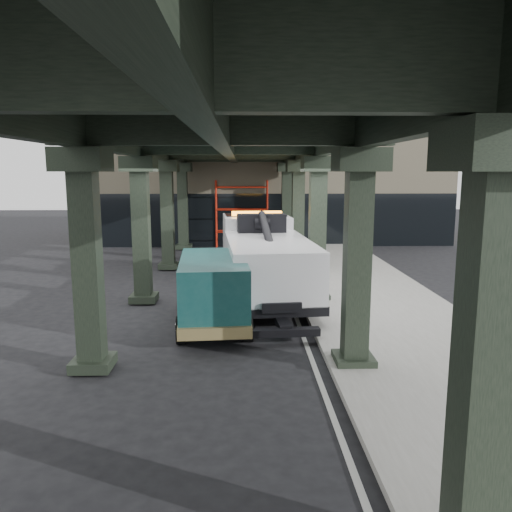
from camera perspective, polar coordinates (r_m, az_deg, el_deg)
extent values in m
plane|color=black|center=(15.60, -1.64, -7.15)|extent=(90.00, 90.00, 0.00)
cube|color=gray|center=(18.06, 12.84, -4.80)|extent=(5.00, 40.00, 0.15)
cube|color=silver|center=(17.60, 3.93, -5.19)|extent=(0.12, 38.00, 0.01)
cube|color=black|center=(5.91, 24.80, -11.07)|extent=(0.55, 0.55, 5.00)
cube|color=black|center=(5.57, 26.45, 11.21)|extent=(1.10, 1.10, 0.50)
cube|color=black|center=(11.41, 11.46, -0.67)|extent=(0.55, 0.55, 5.00)
cube|color=black|center=(11.24, 11.85, 10.70)|extent=(1.10, 1.10, 0.50)
cube|color=black|center=(12.03, 11.09, -11.60)|extent=(0.90, 0.90, 0.24)
cube|color=black|center=(17.24, 7.01, 2.89)|extent=(0.55, 0.55, 5.00)
cube|color=black|center=(17.13, 7.16, 10.39)|extent=(1.10, 1.10, 0.50)
cube|color=black|center=(17.66, 6.85, -4.60)|extent=(0.90, 0.90, 0.24)
cube|color=black|center=(23.16, 4.81, 4.64)|extent=(0.55, 0.55, 5.00)
cube|color=black|center=(23.08, 4.89, 10.21)|extent=(1.10, 1.10, 0.50)
cube|color=black|center=(23.48, 4.73, -1.01)|extent=(0.90, 0.90, 0.24)
cube|color=black|center=(29.12, 3.50, 5.67)|extent=(0.55, 0.55, 5.00)
cube|color=black|center=(29.05, 3.55, 10.10)|extent=(1.10, 1.10, 0.50)
cube|color=black|center=(29.37, 3.46, 1.15)|extent=(0.90, 0.90, 0.24)
cube|color=black|center=(11.63, -18.71, -0.79)|extent=(0.55, 0.55, 5.00)
cube|color=black|center=(11.46, -19.32, 10.34)|extent=(1.10, 1.10, 0.50)
cube|color=black|center=(12.25, -18.11, -11.53)|extent=(0.90, 0.90, 0.24)
cube|color=black|center=(17.39, -12.96, 2.78)|extent=(0.55, 0.55, 5.00)
cube|color=black|center=(17.28, -13.24, 10.20)|extent=(1.10, 1.10, 0.50)
cube|color=black|center=(17.81, -12.68, -4.65)|extent=(0.90, 0.90, 0.24)
cube|color=black|center=(23.28, -10.08, 4.55)|extent=(0.55, 0.55, 5.00)
cube|color=black|center=(23.19, -10.25, 10.09)|extent=(1.10, 1.10, 0.50)
cube|color=black|center=(23.59, -9.92, -1.07)|extent=(0.90, 0.90, 0.24)
cube|color=black|center=(29.21, -8.36, 5.60)|extent=(0.55, 0.55, 5.00)
cube|color=black|center=(29.14, -8.47, 10.01)|extent=(1.10, 1.10, 0.50)
cube|color=black|center=(29.46, -8.25, 1.09)|extent=(0.90, 0.90, 0.24)
cube|color=black|center=(17.16, 7.22, 13.06)|extent=(0.35, 32.00, 1.10)
cube|color=black|center=(17.31, -13.35, 12.85)|extent=(0.35, 32.00, 1.10)
cube|color=black|center=(16.97, -3.11, 13.16)|extent=(0.35, 32.00, 1.10)
cube|color=black|center=(17.03, -3.13, 15.51)|extent=(7.40, 32.00, 0.30)
cube|color=#C6B793|center=(34.99, 1.66, 8.80)|extent=(22.00, 10.00, 8.00)
cylinder|color=#AF1E0E|center=(29.98, -4.52, 4.81)|extent=(0.08, 0.08, 4.00)
cylinder|color=#AF1E0E|center=(29.18, -4.60, 4.68)|extent=(0.08, 0.08, 4.00)
cylinder|color=#AF1E0E|center=(29.97, 1.24, 4.84)|extent=(0.08, 0.08, 4.00)
cylinder|color=#AF1E0E|center=(29.18, 1.31, 4.71)|extent=(0.08, 0.08, 4.00)
cylinder|color=#AF1E0E|center=(30.04, -1.63, 2.93)|extent=(3.00, 0.08, 0.08)
cylinder|color=#AF1E0E|center=(29.92, -1.64, 5.40)|extent=(3.00, 0.08, 0.08)
cylinder|color=#AF1E0E|center=(29.85, -1.66, 7.89)|extent=(3.00, 0.08, 0.08)
cube|color=black|center=(17.84, 0.95, -2.41)|extent=(1.73, 8.42, 0.28)
cube|color=silver|center=(20.46, 0.02, 1.84)|extent=(2.81, 2.86, 2.01)
cube|color=silver|center=(21.70, -0.30, 0.79)|extent=(2.67, 0.97, 1.00)
cube|color=black|center=(20.67, -0.06, 3.47)|extent=(2.55, 1.63, 0.95)
cube|color=silver|center=(16.46, 1.49, -0.87)|extent=(3.08, 5.75, 1.56)
cube|color=orange|center=(20.12, 0.08, 4.89)|extent=(2.02, 0.46, 0.18)
cube|color=black|center=(18.49, 0.62, 3.78)|extent=(1.83, 0.80, 0.67)
cylinder|color=black|center=(16.54, 1.40, 2.12)|extent=(0.56, 3.91, 1.49)
cube|color=black|center=(13.99, 2.96, -7.48)|extent=(0.45, 1.58, 0.20)
cube|color=black|center=(13.27, 3.48, -8.69)|extent=(1.80, 0.41, 0.20)
cylinder|color=black|center=(20.89, -3.42, -1.12)|extent=(0.48, 1.25, 1.23)
cylinder|color=silver|center=(20.89, -3.42, -1.12)|extent=(0.48, 0.70, 0.67)
cylinder|color=black|center=(21.13, 3.23, -0.99)|extent=(0.48, 1.25, 1.23)
cylinder|color=silver|center=(21.13, 3.23, -0.99)|extent=(0.48, 0.70, 0.67)
cylinder|color=black|center=(17.29, -2.89, -3.38)|extent=(0.48, 1.25, 1.23)
cylinder|color=silver|center=(17.29, -2.89, -3.38)|extent=(0.48, 0.70, 0.67)
cylinder|color=black|center=(17.58, 5.12, -3.19)|extent=(0.48, 1.25, 1.23)
cylinder|color=silver|center=(17.58, 5.12, -3.19)|extent=(0.48, 0.70, 0.67)
cylinder|color=black|center=(15.88, -2.62, -4.55)|extent=(0.48, 1.25, 1.23)
cylinder|color=silver|center=(15.88, -2.62, -4.55)|extent=(0.48, 0.70, 0.67)
cylinder|color=black|center=(16.20, 6.09, -4.31)|extent=(0.48, 1.25, 1.23)
cylinder|color=silver|center=(16.20, 6.09, -4.31)|extent=(0.48, 0.70, 0.67)
cube|color=#134443|center=(16.93, -4.99, -2.90)|extent=(1.87, 1.09, 0.79)
cube|color=#134443|center=(14.49, -4.89, -3.61)|extent=(2.13, 4.09, 1.72)
cube|color=olive|center=(15.01, -4.87, -5.93)|extent=(2.23, 5.06, 0.31)
cube|color=black|center=(16.45, -5.01, -0.77)|extent=(1.74, 0.50, 0.73)
cube|color=black|center=(14.66, -4.93, -1.70)|extent=(2.10, 3.30, 0.49)
cube|color=silver|center=(17.47, -4.99, -3.70)|extent=(1.77, 0.23, 0.26)
cylinder|color=black|center=(17.01, -7.95, -4.52)|extent=(0.30, 0.76, 0.74)
cylinder|color=silver|center=(17.01, -7.95, -4.52)|extent=(0.31, 0.43, 0.41)
cylinder|color=black|center=(17.03, -1.99, -4.42)|extent=(0.30, 0.76, 0.74)
cylinder|color=silver|center=(17.03, -1.99, -4.42)|extent=(0.31, 0.43, 0.41)
cylinder|color=black|center=(13.45, -8.56, -8.36)|extent=(0.30, 0.76, 0.74)
cylinder|color=silver|center=(13.45, -8.56, -8.36)|extent=(0.31, 0.43, 0.41)
cylinder|color=black|center=(13.47, -0.97, -8.23)|extent=(0.30, 0.76, 0.74)
cylinder|color=silver|center=(13.47, -0.97, -8.23)|extent=(0.31, 0.43, 0.41)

